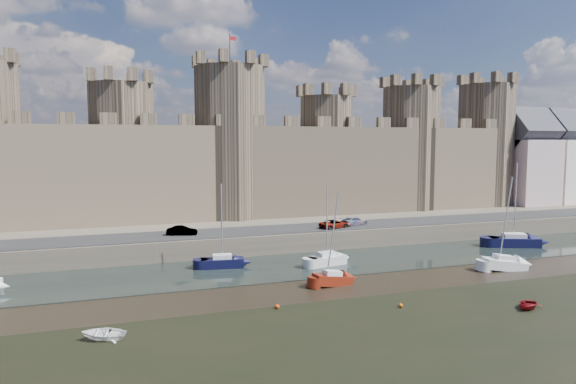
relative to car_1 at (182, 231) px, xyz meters
name	(u,v)px	position (x,y,z in m)	size (l,w,h in m)	color
ground	(359,352)	(7.51, -33.81, -3.12)	(160.00, 160.00, 0.00)	black
water_channel	(262,269)	(7.51, -9.81, -3.08)	(160.00, 12.00, 0.08)	black
quay	(206,215)	(7.51, 26.19, -1.87)	(160.00, 60.00, 2.50)	#4C443A
road	(240,232)	(7.51, 0.19, -0.57)	(160.00, 7.00, 0.10)	black
castle	(214,158)	(6.87, 14.19, 8.56)	(108.50, 11.00, 29.00)	#42382B
car_1	(182,231)	(0.00, 0.00, 0.00)	(1.30, 3.73, 1.23)	gray
car_2	(354,221)	(23.86, 0.03, 0.00)	(1.73, 4.26, 1.24)	gray
car_3	(334,224)	(20.17, -1.33, -0.02)	(1.96, 4.26, 1.18)	gray
sailboat_1	(222,261)	(3.41, -8.05, -2.35)	(4.96, 2.56, 9.47)	black
sailboat_2	(327,259)	(14.98, -10.85, -2.32)	(4.84, 2.69, 9.86)	silver
sailboat_3	(514,241)	(43.09, -9.38, -2.26)	(6.91, 4.80, 11.30)	black
sailboat_4	(332,278)	(12.38, -18.35, -2.42)	(4.11, 1.95, 9.28)	maroon
sailboat_5	(504,263)	(32.92, -18.98, -2.37)	(5.08, 2.68, 10.41)	silver
dinghy_4	(528,305)	(25.34, -30.33, -2.82)	(2.05, 0.59, 2.87)	maroon
dinghy_6	(104,335)	(-8.95, -25.89, -2.79)	(2.22, 0.64, 3.10)	white
buoy_1	(277,306)	(4.98, -23.49, -2.91)	(0.40, 0.40, 0.40)	#CA3E08
buoy_3	(401,305)	(15.13, -26.63, -2.93)	(0.38, 0.38, 0.38)	#C45A08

